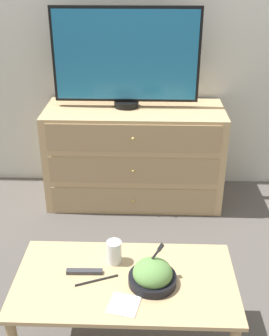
{
  "coord_description": "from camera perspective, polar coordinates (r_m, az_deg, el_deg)",
  "views": [
    {
      "loc": [
        -0.0,
        -3.19,
        1.72
      ],
      "look_at": [
        -0.06,
        -1.33,
        0.79
      ],
      "focal_mm": 45.0,
      "sensor_mm": 36.0,
      "label": 1
    }
  ],
  "objects": [
    {
      "name": "ground_plane",
      "position": [
        3.63,
        1.7,
        -1.6
      ],
      "size": [
        12.0,
        12.0,
        0.0
      ],
      "primitive_type": "plane",
      "color": "#56514C"
    },
    {
      "name": "wall_back",
      "position": [
        3.24,
        2.03,
        19.27
      ],
      "size": [
        12.0,
        0.05,
        2.6
      ],
      "color": "silver",
      "rests_on": "ground_plane"
    },
    {
      "name": "dresser",
      "position": [
        3.2,
        0.01,
        1.76
      ],
      "size": [
        1.3,
        0.54,
        0.74
      ],
      "color": "tan",
      "rests_on": "ground_plane"
    },
    {
      "name": "tv",
      "position": [
        3.01,
        -1.14,
        14.74
      ],
      "size": [
        1.03,
        0.18,
        0.69
      ],
      "color": "black",
      "rests_on": "dresser"
    },
    {
      "name": "coffee_table",
      "position": [
        1.99,
        -1.24,
        -16.08
      ],
      "size": [
        0.99,
        0.53,
        0.43
      ],
      "color": "tan",
      "rests_on": "ground_plane"
    },
    {
      "name": "takeout_bowl",
      "position": [
        1.9,
        2.49,
        -14.27
      ],
      "size": [
        0.21,
        0.21,
        0.18
      ],
      "color": "black",
      "rests_on": "coffee_table"
    },
    {
      "name": "drink_cup",
      "position": [
        2.01,
        -2.74,
        -11.45
      ],
      "size": [
        0.07,
        0.07,
        0.11
      ],
      "color": "beige",
      "rests_on": "coffee_table"
    },
    {
      "name": "napkin",
      "position": [
        1.83,
        -1.42,
        -18.04
      ],
      "size": [
        0.15,
        0.15,
        0.0
      ],
      "color": "silver",
      "rests_on": "coffee_table"
    },
    {
      "name": "knife",
      "position": [
        1.94,
        -5.1,
        -14.92
      ],
      "size": [
        0.19,
        0.08,
        0.01
      ],
      "color": "black",
      "rests_on": "coffee_table"
    },
    {
      "name": "remote_control",
      "position": [
        1.98,
        -6.76,
        -13.76
      ],
      "size": [
        0.17,
        0.03,
        0.02
      ],
      "color": "#38383D",
      "rests_on": "coffee_table"
    }
  ]
}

